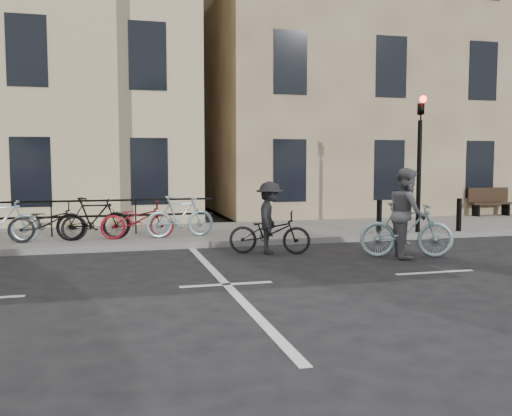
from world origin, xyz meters
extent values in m
plane|color=black|center=(0.00, 0.00, 0.00)|extent=(120.00, 120.00, 0.00)
cube|color=slate|center=(-4.00, 6.00, 0.07)|extent=(46.00, 4.00, 0.15)
cube|color=#8C7454|center=(9.00, 13.00, 6.15)|extent=(14.00, 10.00, 12.00)
cylinder|color=black|center=(6.20, 4.35, 1.65)|extent=(0.12, 0.12, 3.00)
imported|color=black|center=(6.20, 4.35, 3.60)|extent=(0.15, 0.18, 0.90)
sphere|color=#FF0C05|center=(6.20, 4.23, 3.70)|extent=(0.18, 0.18, 0.18)
cylinder|color=black|center=(5.00, 4.25, 0.60)|extent=(0.14, 0.14, 0.90)
cylinder|color=black|center=(7.40, 4.25, 0.60)|extent=(0.14, 0.14, 0.90)
cube|color=black|center=(10.40, 7.65, 0.35)|extent=(0.06, 0.38, 0.40)
cube|color=black|center=(11.60, 7.65, 0.35)|extent=(0.06, 0.38, 0.40)
cube|color=black|center=(11.00, 7.65, 0.58)|extent=(1.60, 0.40, 0.06)
cube|color=black|center=(11.00, 7.83, 0.87)|extent=(1.60, 0.06, 0.50)
cube|color=black|center=(-3.82, 5.90, 0.62)|extent=(9.35, 0.04, 0.95)
imported|color=#8BAEB6|center=(-4.35, 5.00, 0.68)|extent=(1.75, 0.49, 1.05)
imported|color=black|center=(-3.30, 5.00, 0.62)|extent=(1.80, 0.63, 0.95)
imported|color=black|center=(-2.25, 5.00, 0.68)|extent=(1.75, 0.49, 1.05)
imported|color=maroon|center=(-1.20, 5.00, 0.62)|extent=(1.80, 0.63, 0.95)
imported|color=#8BAEB6|center=(-0.15, 5.00, 0.68)|extent=(1.75, 0.49, 1.05)
imported|color=#8BAEB6|center=(4.31, 1.61, 0.60)|extent=(2.08, 1.15, 1.21)
imported|color=#5B5A5F|center=(4.31, 1.61, 0.97)|extent=(0.99, 1.12, 1.94)
imported|color=black|center=(1.59, 2.85, 0.48)|extent=(1.93, 1.23, 0.96)
imported|color=black|center=(1.59, 2.85, 0.81)|extent=(0.93, 1.20, 1.63)
camera|label=1|loc=(-1.94, -9.34, 2.14)|focal=40.00mm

